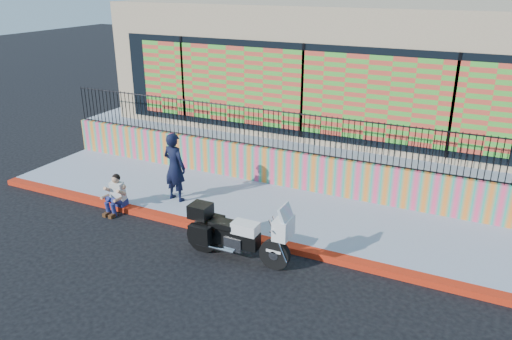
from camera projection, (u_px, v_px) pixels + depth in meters
The scene contains 10 objects.
ground at pixel (239, 238), 12.31m from camera, with size 90.00×90.00×0.00m, color black.
red_curb at pixel (239, 235), 12.29m from camera, with size 16.00×0.30×0.15m, color red.
sidewalk at pixel (267, 209), 13.67m from camera, with size 16.00×3.00×0.15m, color #8F99AB.
mural_wall at pixel (289, 169), 14.79m from camera, with size 16.00×0.20×1.10m, color #FF4372.
metal_fence at pixel (290, 132), 14.37m from camera, with size 15.80×0.04×1.20m, color black, non-canonical shape.
elevated_platform at pixel (340, 128), 19.09m from camera, with size 16.00×10.00×1.25m, color #8F99AB.
storefront_building at pixel (343, 59), 17.96m from camera, with size 14.00×8.06×4.00m.
police_motorcycle at pixel (236, 233), 11.19m from camera, with size 2.52×0.83×1.57m.
police_officer at pixel (175, 167), 13.74m from camera, with size 0.71×0.47×1.95m, color black.
seated_man at pixel (115, 198), 13.47m from camera, with size 0.54×0.71×1.06m.
Camera 1 is at (5.13, -9.59, 6.02)m, focal length 35.00 mm.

